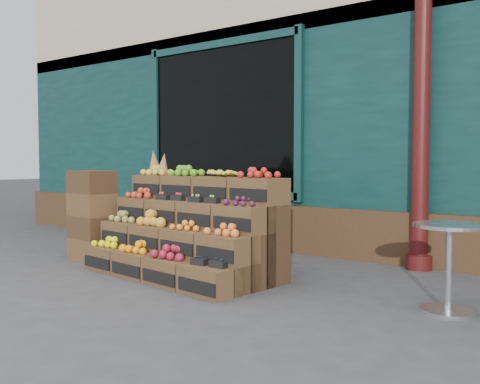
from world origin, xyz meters
The scene contains 6 objects.
ground centered at (0.00, 0.00, 0.00)m, with size 60.00×60.00×0.00m, color #3B3B3E.
shop_facade centered at (0.00, 5.11, 2.40)m, with size 12.00×6.24×4.80m.
crate_display centered at (-0.65, 0.39, 0.40)m, with size 2.18×1.26×1.29m.
spare_crates centered at (-2.06, 0.30, 0.53)m, with size 0.57×0.43×1.06m.
bistro_table centered at (1.92, 0.51, 0.43)m, with size 0.55×0.55×0.69m.
shopkeeper centered at (-1.67, 2.74, 1.06)m, with size 0.77×0.51×2.12m, color #1A5D30.
Camera 1 is at (3.02, -3.69, 1.16)m, focal length 40.00 mm.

